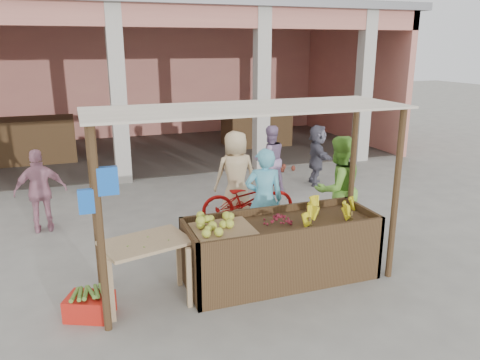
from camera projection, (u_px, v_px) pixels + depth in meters
name	position (u px, v px, depth m)	size (l,w,h in m)	color
ground	(247.00, 284.00, 6.33)	(60.00, 60.00, 0.00)	slate
market_building	(142.00, 60.00, 13.68)	(14.40, 6.40, 4.20)	tan
fruit_stall	(281.00, 252.00, 6.38)	(2.60, 0.95, 0.80)	#4B351E
stall_awning	(244.00, 140.00, 5.83)	(4.09, 1.35, 2.39)	#4B351E
banana_heap	(332.00, 211.00, 6.50)	(1.11, 0.61, 0.20)	yellow
melon_tray	(223.00, 226.00, 5.97)	(0.77, 0.66, 0.20)	#96734D
berry_heap	(278.00, 218.00, 6.30)	(0.44, 0.36, 0.14)	maroon
side_table	(146.00, 252.00, 5.71)	(1.16, 0.91, 0.83)	tan
papaya_pile	(145.00, 234.00, 5.65)	(0.62, 0.36, 0.18)	#589832
red_crate	(90.00, 306.00, 5.54)	(0.52, 0.38, 0.27)	red
plantain_bundle	(88.00, 293.00, 5.49)	(0.41, 0.29, 0.08)	#57832F
produce_sacks	(284.00, 160.00, 11.95)	(0.92, 0.69, 0.56)	maroon
vendor_blue	(264.00, 196.00, 7.23)	(0.65, 0.48, 1.73)	#60C5E4
vendor_green	(338.00, 186.00, 7.56)	(0.88, 0.51, 1.83)	#71B93B
motorcycle	(248.00, 199.00, 8.40)	(1.77, 0.61, 0.92)	#8A0806
shopper_b	(40.00, 188.00, 7.94)	(0.91, 0.48, 1.55)	#C07F94
shopper_c	(236.00, 170.00, 8.59)	(0.87, 0.57, 1.81)	tan
shopper_d	(317.00, 153.00, 10.68)	(1.36, 0.56, 1.47)	#565463
shopper_f	(270.00, 156.00, 10.07)	(0.79, 0.45, 1.62)	#997AA5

